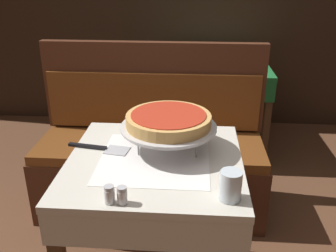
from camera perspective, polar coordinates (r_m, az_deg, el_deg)
name	(u,v)px	position (r m, az deg, el deg)	size (l,w,h in m)	color
dining_table_front	(155,181)	(1.61, -1.99, -8.36)	(0.72, 0.72, 0.76)	beige
dining_table_rear	(214,75)	(3.15, 7.08, 7.68)	(0.85, 0.85, 0.75)	#1E6B33
booth_bench	(151,163)	(2.43, -2.56, -5.62)	(1.42, 0.52, 1.06)	#4C2819
pizza_pan_stand	(169,128)	(1.59, 0.08, -0.27)	(0.41, 0.41, 0.11)	#ADADB2
deep_dish_pizza	(169,120)	(1.57, 0.08, 0.95)	(0.36, 0.36, 0.05)	tan
pizza_server	(100,148)	(1.65, -10.30, -3.33)	(0.28, 0.10, 0.01)	#BCBCC1
water_glass_near	(231,185)	(1.30, 9.52, -8.91)	(0.08, 0.08, 0.11)	silver
salt_shaker	(109,194)	(1.29, -8.92, -10.26)	(0.04, 0.04, 0.06)	silver
pepper_shaker	(122,195)	(1.28, -7.00, -10.42)	(0.03, 0.03, 0.06)	silver
napkin_holder	(173,120)	(1.81, 0.69, 0.97)	(0.10, 0.05, 0.09)	#B2B2B7
condiment_caddy	(216,59)	(3.01, 7.27, 10.05)	(0.13, 0.13, 0.18)	black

